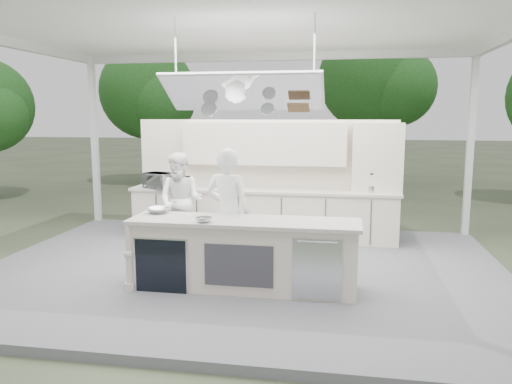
% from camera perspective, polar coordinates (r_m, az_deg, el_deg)
% --- Properties ---
extents(ground, '(90.00, 90.00, 0.00)m').
position_cam_1_polar(ground, '(7.85, -1.51, -9.44)').
color(ground, '#4F593D').
rests_on(ground, ground).
extents(stage_deck, '(8.00, 6.00, 0.12)m').
position_cam_1_polar(stage_deck, '(7.83, -1.51, -9.03)').
color(stage_deck, slate).
rests_on(stage_deck, ground).
extents(tent, '(8.20, 6.20, 3.86)m').
position_cam_1_polar(tent, '(7.55, -1.62, 18.36)').
color(tent, white).
rests_on(tent, ground).
extents(demo_island, '(3.10, 0.79, 0.95)m').
position_cam_1_polar(demo_island, '(6.78, -1.58, -7.11)').
color(demo_island, beige).
rests_on(demo_island, stage_deck).
extents(back_counter, '(5.08, 0.72, 0.95)m').
position_cam_1_polar(back_counter, '(9.51, 0.75, -2.48)').
color(back_counter, beige).
rests_on(back_counter, stage_deck).
extents(back_wall_unit, '(5.05, 0.48, 2.25)m').
position_cam_1_polar(back_wall_unit, '(9.52, 3.61, 3.46)').
color(back_wall_unit, beige).
rests_on(back_wall_unit, stage_deck).
extents(tree_cluster, '(19.55, 9.40, 5.85)m').
position_cam_1_polar(tree_cluster, '(17.18, 4.51, 11.53)').
color(tree_cluster, brown).
rests_on(tree_cluster, ground).
extents(head_chef, '(0.76, 0.58, 1.88)m').
position_cam_1_polar(head_chef, '(7.20, -3.20, -2.41)').
color(head_chef, white).
rests_on(head_chef, stage_deck).
extents(sous_chef, '(0.89, 0.73, 1.70)m').
position_cam_1_polar(sous_chef, '(8.78, -8.58, -1.06)').
color(sous_chef, white).
rests_on(sous_chef, stage_deck).
extents(toaster_oven, '(0.63, 0.54, 0.29)m').
position_cam_1_polar(toaster_oven, '(9.73, -11.09, 1.31)').
color(toaster_oven, silver).
rests_on(toaster_oven, back_counter).
extents(bowl_large, '(0.41, 0.41, 0.08)m').
position_cam_1_polar(bowl_large, '(7.26, -11.13, -2.06)').
color(bowl_large, silver).
rests_on(bowl_large, demo_island).
extents(bowl_small, '(0.23, 0.23, 0.07)m').
position_cam_1_polar(bowl_small, '(6.55, -5.99, -3.17)').
color(bowl_small, '#B4B7BC').
rests_on(bowl_small, demo_island).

